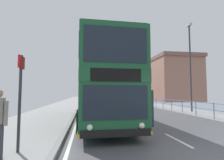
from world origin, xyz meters
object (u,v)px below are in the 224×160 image
at_px(double_decker_bus_main, 100,85).
at_px(background_building_00, 165,80).
at_px(street_lamp_far_side, 190,60).
at_px(bare_tree_far_00, 127,89).
at_px(background_bus_far_lane, 120,93).
at_px(bus_stop_sign_near, 20,92).

bearing_deg(double_decker_bus_main, background_building_00, 58.14).
distance_m(street_lamp_far_side, bare_tree_far_00, 25.61).
height_order(background_bus_far_lane, street_lamp_far_side, street_lamp_far_side).
distance_m(bus_stop_sign_near, bare_tree_far_00, 36.37).
bearing_deg(double_decker_bus_main, background_bus_far_lane, 75.96).
height_order(double_decker_bus_main, background_bus_far_lane, double_decker_bus_main).
relative_size(street_lamp_far_side, background_building_00, 0.43).
bearing_deg(background_building_00, bare_tree_far_00, 174.23).
xyz_separation_m(bus_stop_sign_near, bare_tree_far_00, (11.28, 34.57, 0.84)).
relative_size(double_decker_bus_main, background_building_00, 0.56).
height_order(bus_stop_sign_near, background_building_00, background_building_00).
bearing_deg(background_bus_far_lane, bare_tree_far_00, 66.47).
bearing_deg(bus_stop_sign_near, double_decker_bus_main, 63.84).
height_order(double_decker_bus_main, bus_stop_sign_near, double_decker_bus_main).
xyz_separation_m(bus_stop_sign_near, street_lamp_far_side, (11.03, 9.05, 2.90)).
relative_size(double_decker_bus_main, street_lamp_far_side, 1.30).
relative_size(background_bus_far_lane, street_lamp_far_side, 1.18).
height_order(double_decker_bus_main, bare_tree_far_00, bare_tree_far_00).
bearing_deg(street_lamp_far_side, double_decker_bus_main, -156.95).
distance_m(background_bus_far_lane, bare_tree_far_00, 7.73).
height_order(background_bus_far_lane, background_building_00, background_building_00).
relative_size(street_lamp_far_side, bare_tree_far_00, 1.39).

